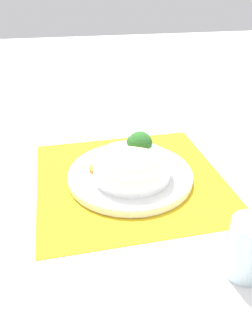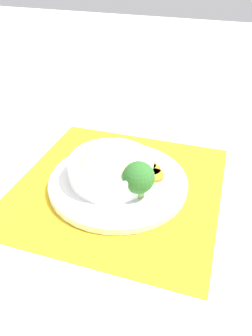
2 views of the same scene
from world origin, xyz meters
TOP-DOWN VIEW (x-y plane):
  - ground_plane at (0.00, 0.00)m, footprint 4.00×4.00m
  - placemat at (0.00, 0.00)m, footprint 0.48×0.47m
  - plate at (0.00, 0.00)m, footprint 0.31×0.31m
  - bowl at (-0.00, -0.02)m, footprint 0.19×0.19m
  - broccoli_floret at (0.04, 0.06)m, footprint 0.07×0.07m
  - carrot_slice_near at (-0.04, 0.07)m, footprint 0.05×0.05m
  - carrot_slice_middle at (-0.05, 0.06)m, footprint 0.05×0.05m
  - carrot_slice_far at (-0.07, 0.05)m, footprint 0.05×0.05m
  - carrot_slice_extra at (-0.08, 0.03)m, footprint 0.05×0.05m
  - water_glass at (0.14, -0.33)m, footprint 0.07×0.07m

SIDE VIEW (x-z plane):
  - ground_plane at x=0.00m, z-range 0.00..0.00m
  - placemat at x=0.00m, z-range 0.00..0.00m
  - plate at x=0.00m, z-range 0.00..0.03m
  - carrot_slice_near at x=-0.04m, z-range 0.02..0.03m
  - carrot_slice_middle at x=-0.05m, z-range 0.02..0.03m
  - carrot_slice_far at x=-0.07m, z-range 0.02..0.03m
  - carrot_slice_extra at x=-0.08m, z-range 0.02..0.03m
  - water_glass at x=0.14m, z-range -0.01..0.11m
  - bowl at x=0.00m, z-range 0.02..0.08m
  - broccoli_floret at x=0.04m, z-range 0.03..0.11m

